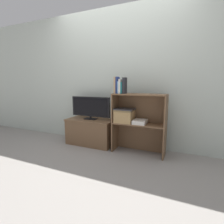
{
  "coord_description": "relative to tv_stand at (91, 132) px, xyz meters",
  "views": [
    {
      "loc": [
        1.17,
        -2.47,
        1.12
      ],
      "look_at": [
        0.0,
        0.15,
        0.64
      ],
      "focal_mm": 28.0,
      "sensor_mm": 36.0,
      "label": 1
    }
  ],
  "objects": [
    {
      "name": "tv",
      "position": [
        -0.0,
        -0.0,
        0.45
      ],
      "size": [
        0.75,
        0.14,
        0.41
      ],
      "color": "black",
      "rests_on": "tv_stand"
    },
    {
      "name": "bookshelf_lower_tier",
      "position": [
        0.91,
        -0.0,
        0.07
      ],
      "size": [
        0.83,
        0.3,
        0.49
      ],
      "color": "brown",
      "rests_on": "ground_plane"
    },
    {
      "name": "ground_plane",
      "position": [
        0.45,
        -0.21,
        -0.23
      ],
      "size": [
        16.0,
        16.0,
        0.0
      ],
      "primitive_type": "plane",
      "color": "gray"
    },
    {
      "name": "laptop",
      "position": [
        0.68,
        -0.08,
        0.47
      ],
      "size": [
        0.31,
        0.25,
        0.02
      ],
      "color": "#2D2D33",
      "rests_on": "storage_basket_left"
    },
    {
      "name": "book_tan",
      "position": [
        0.54,
        -0.11,
        0.85
      ],
      "size": [
        0.03,
        0.13,
        0.26
      ],
      "color": "tan",
      "rests_on": "bookshelf_upper_tier"
    },
    {
      "name": "bookshelf_upper_tier",
      "position": [
        0.91,
        -0.0,
        0.55
      ],
      "size": [
        0.83,
        0.3,
        0.46
      ],
      "color": "brown",
      "rests_on": "bookshelf_lower_tier"
    },
    {
      "name": "tv_stand",
      "position": [
        0.0,
        0.0,
        0.0
      ],
      "size": [
        0.87,
        0.45,
        0.46
      ],
      "color": "brown",
      "rests_on": "ground_plane"
    },
    {
      "name": "wall_back",
      "position": [
        0.45,
        0.25,
        0.97
      ],
      "size": [
        10.0,
        0.05,
        2.4
      ],
      "color": "#B2BCB2",
      "rests_on": "ground_plane"
    },
    {
      "name": "book_teal",
      "position": [
        0.66,
        -0.11,
        0.81
      ],
      "size": [
        0.02,
        0.15,
        0.18
      ],
      "color": "#1E7075",
      "rests_on": "bookshelf_upper_tier"
    },
    {
      "name": "storage_basket_left",
      "position": [
        0.68,
        -0.08,
        0.37
      ],
      "size": [
        0.29,
        0.27,
        0.2
      ],
      "color": "tan",
      "rests_on": "bookshelf_lower_tier"
    },
    {
      "name": "book_charcoal",
      "position": [
        0.69,
        -0.11,
        0.84
      ],
      "size": [
        0.04,
        0.13,
        0.25
      ],
      "color": "#232328",
      "rests_on": "bookshelf_upper_tier"
    },
    {
      "name": "book_navy",
      "position": [
        0.57,
        -0.11,
        0.85
      ],
      "size": [
        0.02,
        0.13,
        0.26
      ],
      "color": "navy",
      "rests_on": "bookshelf_upper_tier"
    },
    {
      "name": "book_skyblue",
      "position": [
        0.6,
        -0.11,
        0.82
      ],
      "size": [
        0.02,
        0.12,
        0.19
      ],
      "color": "#709ECC",
      "rests_on": "bookshelf_upper_tier"
    },
    {
      "name": "magazine_stack",
      "position": [
        0.94,
        -0.08,
        0.29
      ],
      "size": [
        0.2,
        0.24,
        0.06
      ],
      "color": "silver",
      "rests_on": "bookshelf_lower_tier"
    },
    {
      "name": "book_ivory",
      "position": [
        0.63,
        -0.11,
        0.83
      ],
      "size": [
        0.03,
        0.15,
        0.22
      ],
      "color": "silver",
      "rests_on": "bookshelf_upper_tier"
    }
  ]
}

